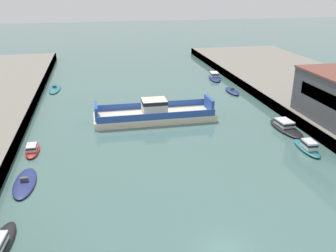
% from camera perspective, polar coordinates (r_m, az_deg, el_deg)
% --- Properties ---
extents(ground_plane, '(400.00, 400.00, 0.00)m').
position_cam_1_polar(ground_plane, '(33.12, 8.94, -18.85)').
color(ground_plane, '#476B66').
extents(chain_ferry, '(19.95, 6.04, 3.57)m').
position_cam_1_polar(chain_ferry, '(60.12, -2.17, 1.96)').
color(chain_ferry, beige).
rests_on(chain_ferry, ground).
extents(moored_boat_near_left, '(1.98, 5.54, 1.18)m').
position_cam_1_polar(moored_boat_near_left, '(52.27, -20.67, -3.42)').
color(moored_boat_near_left, red).
rests_on(moored_boat_near_left, ground).
extents(moored_boat_mid_left, '(3.62, 7.99, 1.51)m').
position_cam_1_polar(moored_boat_mid_left, '(87.55, 7.35, 7.77)').
color(moored_boat_mid_left, navy).
rests_on(moored_boat_mid_left, ground).
extents(moored_boat_mid_right, '(2.22, 6.22, 1.56)m').
position_cam_1_polar(moored_boat_mid_right, '(52.84, 21.22, -3.06)').
color(moored_boat_mid_right, '#237075').
rests_on(moored_boat_mid_right, ground).
extents(moored_boat_far_left, '(2.08, 6.06, 1.05)m').
position_cam_1_polar(moored_boat_far_left, '(76.94, 10.10, 5.45)').
color(moored_boat_far_left, navy).
rests_on(moored_boat_far_left, ground).
extents(moored_boat_far_right, '(2.43, 7.13, 0.89)m').
position_cam_1_polar(moored_boat_far_right, '(44.63, -21.70, -8.34)').
color(moored_boat_far_right, navy).
rests_on(moored_boat_far_right, ground).
extents(moored_boat_upstream_a, '(2.50, 8.13, 0.88)m').
position_cam_1_polar(moored_boat_upstream_a, '(81.64, -17.46, 5.66)').
color(moored_boat_upstream_a, '#237075').
rests_on(moored_boat_upstream_a, ground).
extents(moored_boat_upstream_b, '(3.30, 8.42, 1.42)m').
position_cam_1_polar(moored_boat_upstream_b, '(59.15, 18.08, -0.07)').
color(moored_boat_upstream_b, black).
rests_on(moored_boat_upstream_b, ground).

